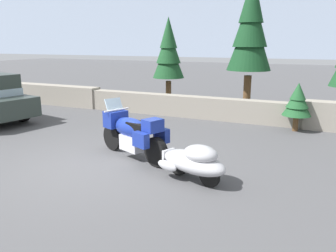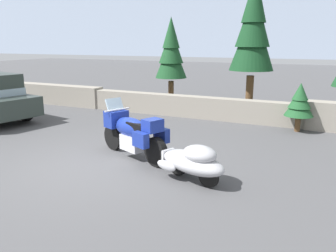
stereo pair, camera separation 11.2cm
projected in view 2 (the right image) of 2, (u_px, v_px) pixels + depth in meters
The scene contains 8 objects.
ground_plane at pixel (95, 164), 7.64m from camera, with size 80.00×80.00×0.00m, color #4C4C4F.
stone_guard_wall at pixel (189, 105), 12.43m from camera, with size 24.00×0.61×0.89m.
distant_ridgeline at pixel (317, 22), 89.59m from camera, with size 240.00×80.00×16.00m, color #99A8BF.
touring_motorcycle at pixel (133, 132), 7.97m from camera, with size 2.19×1.25×1.33m.
car_shaped_trailer at pixel (193, 161), 6.62m from camera, with size 2.17×1.21×0.76m.
pine_tree_tall at pixel (253, 27), 12.18m from camera, with size 1.61×1.61×5.09m.
pine_tree_far_right at pixel (171, 51), 14.16m from camera, with size 1.32×1.32×3.70m.
pine_sapling_near at pixel (300, 101), 10.24m from camera, with size 0.87×0.87×1.49m.
Camera 2 is at (4.57, -5.82, 2.66)m, focal length 36.35 mm.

